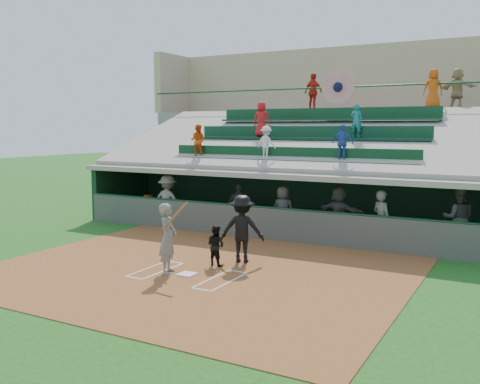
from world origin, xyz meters
The scene contains 22 objects.
ground centered at (0.00, 0.00, 0.00)m, with size 100.00×100.00×0.00m, color #195217.
dirt_slab centered at (0.00, 0.50, 0.01)m, with size 11.00×9.00×0.02m, color brown.
home_plate centered at (0.00, 0.00, 0.04)m, with size 0.43×0.43×0.03m, color white.
batters_box_chalk centered at (0.00, 0.00, 0.02)m, with size 2.65×1.85×0.01m.
dugout_floor centered at (0.00, 6.75, 0.02)m, with size 16.00×3.50×0.04m, color gray.
concourse_slab centered at (0.00, 13.50, 2.30)m, with size 20.00×3.00×4.60m, color gray.
grandstand centered at (-0.01, 10.52, 2.26)m, with size 20.40×10.40×7.80m.
batter_at_plate centered at (-0.52, -0.09, 0.96)m, with size 0.96×0.82×1.95m.
catcher centered at (0.16, 1.19, 0.58)m, with size 0.55×0.43×1.12m, color black.
home_umpire centered at (0.63, 1.87, 0.98)m, with size 1.24×0.71×1.92m, color black.
dugout_bench centered at (-0.07, 8.08, 0.28)m, with size 16.21×0.49×0.49m, color olive.
white_table centered at (-6.21, 6.31, 0.35)m, with size 0.72×0.54×0.63m, color silver.
water_cooler centered at (-6.27, 6.34, 0.85)m, with size 0.36×0.36×0.36m, color #D9650C.
dugout_player_a centered at (-4.47, 5.28, 1.03)m, with size 1.27×0.73×1.97m, color #5D5F5A.
dugout_player_b centered at (-2.15, 6.77, 0.85)m, with size 0.95×0.40×1.62m, color #60625C.
dugout_player_c centered at (0.03, 6.03, 0.90)m, with size 0.84×0.55×1.72m, color #50534E.
dugout_player_d centered at (2.03, 6.23, 0.94)m, with size 1.67×0.53×1.80m, color #595B56.
dugout_player_e centered at (3.70, 5.36, 0.97)m, with size 0.68×0.44×1.85m, color #565954.
dugout_player_f centered at (5.82, 6.47, 1.02)m, with size 0.95×0.74×1.96m, color #52544F.
concourse_staff_a centered at (-1.32, 12.38, 5.46)m, with size 1.00×0.42×1.71m, color red.
concourse_staff_b centered at (4.01, 12.07, 5.40)m, with size 0.79×0.51×1.61m, color #CB4A0B.
concourse_staff_c centered at (4.81, 13.18, 5.45)m, with size 1.58×0.50×1.71m, color tan.
Camera 1 is at (7.72, -11.24, 3.85)m, focal length 40.00 mm.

